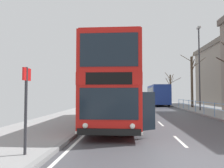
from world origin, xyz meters
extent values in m
cube|color=#444449|center=(0.00, 0.00, -0.03)|extent=(8.40, 140.00, 0.06)
cube|color=silver|center=(0.00, 2.60, 0.00)|extent=(0.12, 2.00, 0.00)
cube|color=silver|center=(0.00, 7.40, 0.00)|extent=(0.12, 2.00, 0.00)
cube|color=silver|center=(0.00, 12.20, 0.00)|extent=(0.12, 2.00, 0.00)
cube|color=silver|center=(0.00, 17.00, 0.00)|extent=(0.12, 2.00, 0.00)
cube|color=silver|center=(0.00, 21.80, 0.00)|extent=(0.12, 2.00, 0.00)
cube|color=silver|center=(0.00, 26.60, 0.00)|extent=(0.12, 2.00, 0.00)
cube|color=silver|center=(0.00, 31.40, 0.00)|extent=(0.12, 2.00, 0.00)
cube|color=silver|center=(0.00, 36.20, 0.00)|extent=(0.12, 2.00, 0.00)
cube|color=silver|center=(0.00, 41.00, 0.00)|extent=(0.12, 2.00, 0.00)
cube|color=silver|center=(0.00, 45.80, 0.00)|extent=(0.12, 2.00, 0.00)
cube|color=silver|center=(0.00, 50.60, 0.00)|extent=(0.12, 2.00, 0.00)
cube|color=silver|center=(-3.95, 0.00, 0.00)|extent=(0.12, 133.00, 0.00)
cube|color=gray|center=(-4.30, 0.00, 0.07)|extent=(0.20, 140.00, 0.14)
cube|color=red|center=(-2.74, 6.96, 1.26)|extent=(2.52, 10.20, 1.81)
cube|color=red|center=(-2.74, 6.96, 2.40)|extent=(2.53, 10.25, 0.47)
cube|color=red|center=(-2.74, 6.96, 3.46)|extent=(2.52, 10.20, 1.65)
cube|color=#A91511|center=(-2.74, 6.96, 4.33)|extent=(2.44, 9.89, 0.08)
cube|color=#19232D|center=(-2.70, 1.86, 1.47)|extent=(2.16, 0.04, 1.16)
cube|color=black|center=(-2.70, 1.85, 2.40)|extent=(1.72, 0.04, 0.45)
cube|color=#19232D|center=(-2.70, 1.86, 3.46)|extent=(2.16, 0.04, 1.26)
cube|color=black|center=(-2.70, 1.85, 0.45)|extent=(2.33, 0.10, 0.24)
cube|color=white|center=(-2.74, 6.96, 0.41)|extent=(2.55, 10.25, 0.10)
cube|color=#19232D|center=(-1.50, 7.22, 1.51)|extent=(0.07, 7.94, 0.94)
cube|color=#19232D|center=(-1.50, 6.97, 3.54)|extent=(0.08, 9.16, 0.99)
cube|color=#19232D|center=(-3.98, 7.21, 1.51)|extent=(0.07, 7.94, 0.94)
cube|color=#19232D|center=(-3.98, 6.95, 3.54)|extent=(0.08, 9.16, 0.99)
sphere|color=white|center=(-1.84, 1.85, 0.67)|extent=(0.20, 0.20, 0.20)
sphere|color=white|center=(-3.56, 1.83, 0.67)|extent=(0.20, 0.20, 0.20)
cube|color=#19232D|center=(-1.20, 2.93, 1.13)|extent=(0.68, 0.50, 1.56)
cube|color=black|center=(-1.55, 3.23, 1.13)|extent=(0.11, 0.90, 1.56)
cylinder|color=black|center=(-1.54, 4.08, 0.52)|extent=(0.31, 1.04, 1.04)
cylinder|color=black|center=(-3.89, 4.06, 0.52)|extent=(0.31, 1.04, 1.04)
cylinder|color=black|center=(-1.58, 10.16, 0.52)|extent=(0.31, 1.04, 1.04)
cylinder|color=black|center=(-3.93, 10.14, 0.52)|extent=(0.31, 1.04, 1.04)
cube|color=navy|center=(2.79, 28.36, 1.74)|extent=(2.43, 9.48, 2.85)
cube|color=#19232D|center=(1.57, 28.36, 2.14)|extent=(0.03, 8.05, 1.37)
cube|color=#19232D|center=(4.01, 28.36, 2.14)|extent=(0.03, 8.05, 1.37)
cube|color=#19232D|center=(2.80, 33.11, 2.03)|extent=(2.08, 0.03, 1.71)
cylinder|color=black|center=(1.64, 31.10, 0.48)|extent=(0.28, 0.96, 0.96)
cylinder|color=black|center=(3.95, 31.09, 0.48)|extent=(0.28, 0.96, 0.96)
cylinder|color=black|center=(1.63, 25.42, 0.48)|extent=(0.28, 0.96, 0.96)
cylinder|color=black|center=(3.94, 25.42, 0.48)|extent=(0.28, 0.96, 0.96)
cylinder|color=#598CC6|center=(4.45, 10.47, 0.66)|extent=(0.05, 0.05, 1.04)
cylinder|color=#598CC6|center=(4.45, 12.68, 0.66)|extent=(0.05, 0.05, 1.04)
cylinder|color=#598CC6|center=(4.45, 14.90, 0.66)|extent=(0.05, 0.05, 1.04)
cylinder|color=#598CC6|center=(4.45, 17.11, 0.66)|extent=(0.05, 0.05, 1.04)
cylinder|color=#598CC6|center=(4.45, 19.32, 0.66)|extent=(0.05, 0.05, 1.04)
cylinder|color=#598CC6|center=(4.45, 21.54, 0.66)|extent=(0.05, 0.05, 1.04)
cylinder|color=#598CC6|center=(4.45, 9.36, 1.13)|extent=(0.04, 24.35, 0.04)
cylinder|color=#598CC6|center=(4.45, 9.36, 0.71)|extent=(0.04, 24.35, 0.04)
cylinder|color=#2D2D33|center=(-4.88, -0.07, 1.36)|extent=(0.08, 0.08, 2.45)
cube|color=red|center=(-4.88, -0.05, 2.39)|extent=(0.04, 0.44, 0.36)
cylinder|color=#38383D|center=(5.45, 16.62, 4.40)|extent=(0.14, 0.14, 8.52)
cube|color=#B2B2AD|center=(5.45, 16.62, 8.78)|extent=(0.28, 0.60, 0.20)
cylinder|color=brown|center=(6.25, 35.70, 2.84)|extent=(0.30, 0.30, 5.39)
cylinder|color=brown|center=(5.91, 34.92, 4.38)|extent=(0.75, 1.62, 1.07)
cylinder|color=brown|center=(5.89, 36.47, 5.44)|extent=(0.84, 1.65, 1.50)
cylinder|color=brown|center=(6.37, 34.88, 4.13)|extent=(0.32, 1.69, 1.46)
cylinder|color=brown|center=(6.67, 36.27, 4.92)|extent=(0.99, 1.30, 1.71)
cylinder|color=brown|center=(7.27, 35.66, 4.45)|extent=(2.08, 0.16, 1.14)
cylinder|color=brown|center=(5.87, 36.02, 4.12)|extent=(0.89, 0.77, 1.70)
cylinder|color=#4C3D2D|center=(6.36, 22.33, 3.43)|extent=(0.31, 0.31, 6.58)
cylinder|color=#4C3D2D|center=(6.65, 22.76, 6.75)|extent=(0.72, 0.99, 1.48)
cylinder|color=#4C3D2D|center=(6.65, 22.48, 5.34)|extent=(0.70, 0.41, 1.09)
cylinder|color=#4C3D2D|center=(6.42, 21.93, 5.71)|extent=(0.24, 0.92, 1.14)
cylinder|color=#4C3D2D|center=(7.27, 22.40, 5.89)|extent=(1.86, 0.19, 1.46)
cylinder|color=#4C3D2D|center=(5.73, 22.65, 6.59)|extent=(1.33, 0.72, 1.06)
camera|label=1|loc=(-2.01, -5.82, 1.83)|focal=33.82mm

